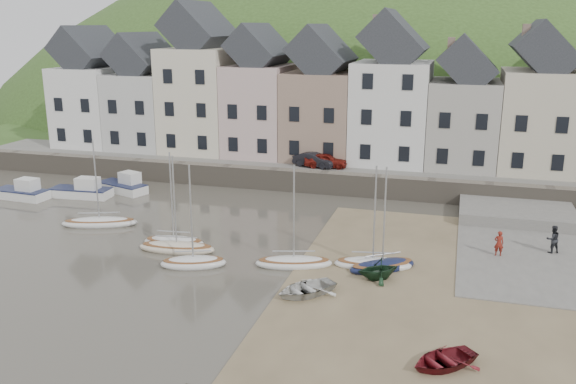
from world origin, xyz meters
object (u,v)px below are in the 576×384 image
(rowboat_red, at_px, (443,359))
(car_left, at_px, (326,160))
(rowboat_white, at_px, (306,288))
(person_dark, at_px, (553,239))
(rowboat_green, at_px, (378,269))
(sailboat_0, at_px, (100,222))
(person_red, at_px, (499,243))
(car_right, at_px, (314,160))

(rowboat_red, xyz_separation_m, car_left, (-11.12, 27.45, 1.86))
(rowboat_white, height_order, car_left, car_left)
(rowboat_white, distance_m, person_dark, 16.42)
(rowboat_green, distance_m, person_dark, 11.94)
(sailboat_0, bearing_deg, person_red, 3.04)
(sailboat_0, height_order, rowboat_white, sailboat_0)
(rowboat_red, distance_m, car_left, 29.67)
(rowboat_red, height_order, person_red, person_red)
(car_right, bearing_deg, car_left, -74.75)
(rowboat_green, distance_m, person_red, 8.52)
(rowboat_red, bearing_deg, car_right, 161.26)
(rowboat_red, bearing_deg, person_red, 126.06)
(rowboat_red, relative_size, car_left, 0.81)
(rowboat_green, height_order, car_left, car_left)
(sailboat_0, bearing_deg, rowboat_white, -22.82)
(rowboat_green, relative_size, person_dark, 1.35)
(person_dark, bearing_deg, car_left, -59.03)
(person_red, bearing_deg, car_right, -50.12)
(person_red, height_order, car_left, car_left)
(rowboat_green, relative_size, person_red, 1.51)
(person_red, relative_size, car_right, 0.41)
(sailboat_0, distance_m, car_left, 20.05)
(rowboat_red, xyz_separation_m, person_red, (2.72, 13.57, 0.53))
(rowboat_white, xyz_separation_m, car_left, (-3.96, 22.35, 1.83))
(rowboat_white, relative_size, car_left, 0.90)
(rowboat_green, height_order, car_right, car_right)
(rowboat_white, xyz_separation_m, person_red, (9.89, 8.47, 0.50))
(car_right, bearing_deg, rowboat_green, -141.47)
(rowboat_green, relative_size, car_left, 0.63)
(sailboat_0, height_order, car_left, sailboat_0)
(sailboat_0, xyz_separation_m, car_left, (12.82, 15.29, 1.98))
(rowboat_white, relative_size, person_red, 2.14)
(person_red, bearing_deg, car_left, -52.16)
(sailboat_0, distance_m, rowboat_white, 18.20)
(rowboat_red, distance_m, car_right, 30.07)
(car_left, bearing_deg, person_red, -141.05)
(sailboat_0, distance_m, person_dark, 30.00)
(rowboat_white, bearing_deg, sailboat_0, -160.56)
(rowboat_green, bearing_deg, person_red, 96.77)
(rowboat_red, bearing_deg, rowboat_white, -168.03)
(rowboat_white, height_order, car_right, car_right)
(rowboat_green, bearing_deg, person_dark, 92.26)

